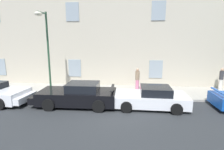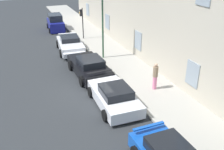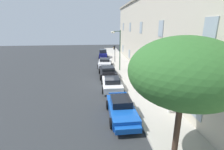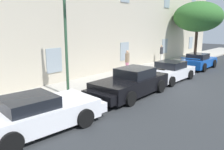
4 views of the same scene
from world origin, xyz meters
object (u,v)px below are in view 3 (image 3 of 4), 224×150
object	(u,v)px
sportscar_yellow_flank	(107,72)
pedestrian_strolling	(138,77)
sportscar_tail_end	(122,110)
tree_near_kerb	(185,72)
sportscar_red_lead	(105,63)
street_lamp	(117,43)
traffic_light	(114,50)
pedestrian_admiring	(170,102)
sportscar_white_middle	(112,83)
hatchback_parked	(103,54)

from	to	relation	value
sportscar_yellow_flank	pedestrian_strolling	xyz separation A→B (m)	(3.97, 3.19, 0.42)
sportscar_tail_end	tree_near_kerb	xyz separation A→B (m)	(4.18, 2.03, 4.03)
sportscar_red_lead	sportscar_tail_end	xyz separation A→B (m)	(15.86, 0.24, 0.01)
sportscar_red_lead	sportscar_tail_end	size ratio (longest dim) A/B	1.01
sportscar_red_lead	tree_near_kerb	world-z (taller)	tree_near_kerb
sportscar_red_lead	street_lamp	size ratio (longest dim) A/B	0.82
traffic_light	street_lamp	world-z (taller)	street_lamp
sportscar_red_lead	pedestrian_strolling	world-z (taller)	pedestrian_strolling
tree_near_kerb	pedestrian_strolling	world-z (taller)	tree_near_kerb
tree_near_kerb	pedestrian_admiring	xyz separation A→B (m)	(-4.30, 1.71, -3.60)
sportscar_white_middle	pedestrian_strolling	world-z (taller)	pedestrian_strolling
sportscar_tail_end	traffic_light	xyz separation A→B (m)	(-18.95, 1.75, 1.63)
traffic_light	street_lamp	size ratio (longest dim) A/B	0.53
sportscar_yellow_flank	traffic_light	world-z (taller)	traffic_light
tree_near_kerb	street_lamp	distance (m)	17.29
hatchback_parked	traffic_light	size ratio (longest dim) A/B	1.21
sportscar_yellow_flank	hatchback_parked	bearing A→B (deg)	179.47
sportscar_red_lead	sportscar_tail_end	world-z (taller)	sportscar_tail_end
sportscar_red_lead	sportscar_yellow_flank	size ratio (longest dim) A/B	0.93
sportscar_tail_end	hatchback_parked	distance (m)	23.71
street_lamp	sportscar_white_middle	bearing A→B (deg)	-12.44
hatchback_parked	pedestrian_admiring	world-z (taller)	pedestrian_admiring
traffic_light	pedestrian_strolling	xyz separation A→B (m)	(12.30, 1.23, -1.19)
sportscar_yellow_flank	traffic_light	xyz separation A→B (m)	(-8.33, 1.96, 1.61)
sportscar_yellow_flank	sportscar_tail_end	size ratio (longest dim) A/B	1.09
sportscar_tail_end	street_lamp	distance (m)	13.64
traffic_light	pedestrian_strolling	world-z (taller)	traffic_light
sportscar_tail_end	sportscar_yellow_flank	bearing A→B (deg)	-178.89
sportscar_red_lead	sportscar_yellow_flank	world-z (taller)	sportscar_yellow_flank
traffic_light	sportscar_tail_end	bearing A→B (deg)	-5.28
hatchback_parked	tree_near_kerb	xyz separation A→B (m)	(27.89, 2.11, 3.83)
sportscar_white_middle	traffic_light	bearing A→B (deg)	171.75
sportscar_tail_end	pedestrian_strolling	xyz separation A→B (m)	(-6.65, 2.98, 0.44)
sportscar_white_middle	traffic_light	distance (m)	12.99
sportscar_red_lead	tree_near_kerb	distance (m)	20.57
hatchback_parked	tree_near_kerb	distance (m)	28.23
sportscar_yellow_flank	pedestrian_strolling	world-z (taller)	pedestrian_strolling
street_lamp	pedestrian_strolling	bearing A→B (deg)	13.57
sportscar_tail_end	hatchback_parked	bearing A→B (deg)	-179.80
sportscar_tail_end	tree_near_kerb	size ratio (longest dim) A/B	0.78
sportscar_tail_end	hatchback_parked	xyz separation A→B (m)	(-23.71, -0.08, 0.20)
sportscar_yellow_flank	tree_near_kerb	distance (m)	15.49
sportscar_yellow_flank	sportscar_white_middle	world-z (taller)	sportscar_yellow_flank
street_lamp	sportscar_yellow_flank	bearing A→B (deg)	-33.28
sportscar_yellow_flank	sportscar_tail_end	world-z (taller)	sportscar_yellow_flank
sportscar_tail_end	street_lamp	bearing A→B (deg)	173.80
tree_near_kerb	pedestrian_strolling	size ratio (longest dim) A/B	3.44
sportscar_red_lead	hatchback_parked	xyz separation A→B (m)	(-7.85, 0.16, 0.22)
sportscar_white_middle	tree_near_kerb	world-z (taller)	tree_near_kerb
sportscar_white_middle	pedestrian_admiring	bearing A→B (deg)	32.25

